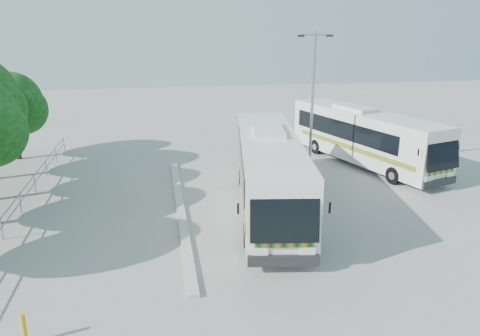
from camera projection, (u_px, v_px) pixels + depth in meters
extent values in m
plane|color=#999994|center=(233.00, 223.00, 21.79)|extent=(100.00, 100.00, 0.00)
cube|color=#B2B2AD|center=(181.00, 209.00, 23.26)|extent=(0.40, 16.00, 0.15)
cylinder|color=gray|center=(24.00, 188.00, 23.58)|extent=(0.06, 22.00, 0.06)
cylinder|color=gray|center=(25.00, 195.00, 23.70)|extent=(0.06, 22.00, 0.06)
cylinder|color=gray|center=(62.00, 147.00, 33.12)|extent=(0.06, 0.06, 1.00)
cylinder|color=#382314|center=(17.00, 139.00, 31.74)|extent=(0.36, 0.36, 2.77)
sphere|color=black|center=(11.00, 102.00, 31.00)|extent=(4.03, 4.03, 4.03)
sphere|color=black|center=(22.00, 110.00, 30.78)|extent=(3.28, 3.28, 3.28)
sphere|color=black|center=(3.00, 94.00, 31.34)|extent=(3.02, 3.02, 3.02)
cube|color=silver|center=(269.00, 170.00, 22.90)|extent=(4.65, 13.22, 3.29)
cube|color=black|center=(285.00, 214.00, 16.56)|extent=(2.53, 0.87, 2.10)
cube|color=black|center=(241.00, 159.00, 23.37)|extent=(1.64, 10.26, 1.19)
cube|color=black|center=(295.00, 158.00, 23.43)|extent=(1.64, 10.26, 1.19)
cube|color=#0B4D1B|center=(241.00, 184.00, 22.74)|extent=(1.75, 11.11, 0.30)
cylinder|color=black|center=(248.00, 235.00, 19.28)|extent=(0.49, 1.12, 1.08)
cylinder|color=black|center=(306.00, 234.00, 19.34)|extent=(0.49, 1.12, 1.08)
cylinder|color=black|center=(242.00, 176.00, 26.82)|extent=(0.49, 1.12, 1.08)
cylinder|color=black|center=(284.00, 175.00, 26.87)|extent=(0.49, 1.12, 1.08)
cube|color=silver|center=(364.00, 136.00, 30.44)|extent=(6.06, 12.51, 3.13)
cube|color=black|center=(443.00, 152.00, 25.08)|extent=(2.39, 1.14, 1.99)
cube|color=black|center=(342.00, 130.00, 30.28)|extent=(2.94, 9.42, 1.13)
cube|color=black|center=(373.00, 126.00, 31.42)|extent=(2.94, 9.42, 1.13)
cube|color=#0B5321|center=(351.00, 148.00, 29.78)|extent=(3.16, 10.19, 0.29)
cylinder|color=black|center=(394.00, 175.00, 26.95)|extent=(0.60, 1.07, 1.02)
cylinder|color=black|center=(422.00, 170.00, 27.97)|extent=(0.60, 1.07, 1.02)
cylinder|color=black|center=(316.00, 147.00, 33.30)|extent=(0.60, 1.07, 1.02)
cylinder|color=black|center=(342.00, 143.00, 34.32)|extent=(0.60, 1.07, 1.02)
cylinder|color=#93959B|center=(312.00, 106.00, 27.44)|extent=(0.17, 0.17, 8.51)
cylinder|color=#93959B|center=(315.00, 35.00, 26.25)|extent=(1.70, 0.11, 0.09)
cube|color=black|center=(301.00, 36.00, 26.11)|extent=(0.37, 0.20, 0.13)
cube|color=black|center=(330.00, 36.00, 26.42)|extent=(0.37, 0.20, 0.13)
cylinder|color=#CC950C|center=(24.00, 329.00, 13.39)|extent=(0.17, 0.17, 0.99)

